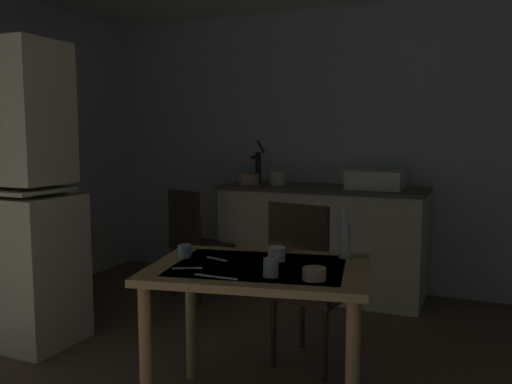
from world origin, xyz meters
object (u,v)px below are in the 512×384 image
object	(u,v)px
chair_far_side	(307,284)
serving_bowl_wide	(314,274)
chair_by_counter	(195,241)
teacup_mint	(271,267)
sink_basin	(375,180)
hand_pump	(258,165)
dining_table	(259,288)
hutch_cabinet	(1,203)
mixing_bowl_counter	(248,179)
glass_bottle	(345,240)

from	to	relation	value
chair_far_side	serving_bowl_wide	bearing A→B (deg)	-69.80
chair_by_counter	teacup_mint	size ratio (longest dim) A/B	11.18
sink_basin	chair_far_side	size ratio (longest dim) A/B	0.44
hand_pump	dining_table	size ratio (longest dim) A/B	0.34
hutch_cabinet	chair_by_counter	world-z (taller)	hutch_cabinet
serving_bowl_wide	sink_basin	bearing A→B (deg)	94.22
hutch_cabinet	chair_by_counter	distance (m)	1.53
mixing_bowl_counter	dining_table	distance (m)	2.23
dining_table	teacup_mint	distance (m)	0.25
sink_basin	serving_bowl_wide	world-z (taller)	sink_basin
mixing_bowl_counter	teacup_mint	size ratio (longest dim) A/B	2.45
dining_table	glass_bottle	size ratio (longest dim) A/B	4.81
mixing_bowl_counter	glass_bottle	distance (m)	2.12
hutch_cabinet	chair_far_side	world-z (taller)	hutch_cabinet
sink_basin	mixing_bowl_counter	distance (m)	1.12
hand_pump	mixing_bowl_counter	size ratio (longest dim) A/B	1.94
hand_pump	teacup_mint	world-z (taller)	hand_pump
hand_pump	mixing_bowl_counter	distance (m)	0.16
hand_pump	chair_far_side	world-z (taller)	hand_pump
sink_basin	glass_bottle	world-z (taller)	sink_basin
mixing_bowl_counter	glass_bottle	bearing A→B (deg)	-52.35
glass_bottle	hand_pump	bearing A→B (deg)	124.99
hutch_cabinet	dining_table	distance (m)	2.01
dining_table	teacup_mint	world-z (taller)	teacup_mint
hutch_cabinet	sink_basin	size ratio (longest dim) A/B	4.45
serving_bowl_wide	teacup_mint	distance (m)	0.19
hand_pump	teacup_mint	bearing A→B (deg)	-65.39
hand_pump	chair_by_counter	xyz separation A→B (m)	(-0.32, -0.58, -0.61)
serving_bowl_wide	chair_by_counter	bearing A→B (deg)	133.20
mixing_bowl_counter	serving_bowl_wide	bearing A→B (deg)	-59.06
mixing_bowl_counter	dining_table	bearing A→B (deg)	-64.33
sink_basin	serving_bowl_wide	distance (m)	2.19
serving_bowl_wide	teacup_mint	bearing A→B (deg)	-172.05
serving_bowl_wide	glass_bottle	size ratio (longest dim) A/B	0.43
hutch_cabinet	mixing_bowl_counter	world-z (taller)	hutch_cabinet
sink_basin	serving_bowl_wide	size ratio (longest dim) A/B	4.30
chair_far_side	glass_bottle	xyz separation A→B (m)	(0.29, -0.28, 0.34)
mixing_bowl_counter	serving_bowl_wide	size ratio (longest dim) A/B	1.97
hand_pump	serving_bowl_wide	distance (m)	2.55
hutch_cabinet	chair_by_counter	bearing A→B (deg)	59.15
sink_basin	mixing_bowl_counter	xyz separation A→B (m)	(-1.11, -0.05, -0.03)
mixing_bowl_counter	teacup_mint	xyz separation A→B (m)	(1.08, -2.15, -0.18)
hutch_cabinet	glass_bottle	size ratio (longest dim) A/B	8.14
hand_pump	hutch_cabinet	bearing A→B (deg)	-120.35
mixing_bowl_counter	chair_far_side	world-z (taller)	mixing_bowl_counter
hand_pump	glass_bottle	distance (m)	2.18
dining_table	serving_bowl_wide	bearing A→B (deg)	-22.85
serving_bowl_wide	glass_bottle	distance (m)	0.45
chair_far_side	hand_pump	bearing A→B (deg)	122.52
chair_far_side	chair_by_counter	world-z (taller)	chair_far_side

